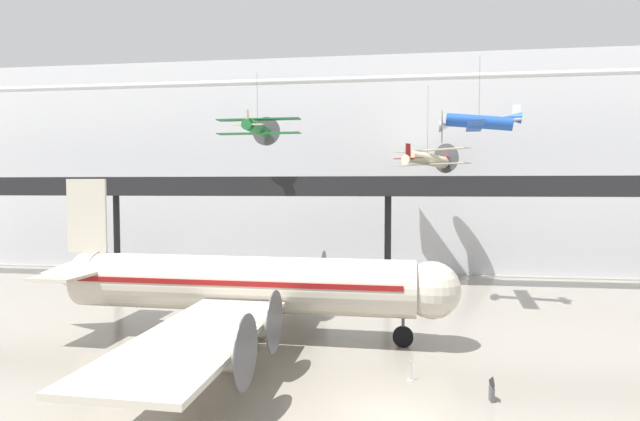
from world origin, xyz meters
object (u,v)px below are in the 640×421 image
(info_sign_pedestal, at_px, (492,392))
(suspended_plane_green_biplane, at_px, (257,128))
(suspended_plane_blue_trainer, at_px, (479,122))
(stanchion_barrier, at_px, (411,375))
(suspended_plane_cream_biplane, at_px, (428,159))
(airliner_silver_main, at_px, (239,284))

(info_sign_pedestal, bearing_deg, suspended_plane_green_biplane, 121.08)
(suspended_plane_blue_trainer, bearing_deg, info_sign_pedestal, 89.90)
(stanchion_barrier, bearing_deg, suspended_plane_cream_biplane, 83.92)
(suspended_plane_green_biplane, xyz_separation_m, info_sign_pedestal, (17.00, -21.68, -15.18))
(suspended_plane_green_biplane, bearing_deg, stanchion_barrier, -143.43)
(airliner_silver_main, relative_size, suspended_plane_blue_trainer, 4.17)
(suspended_plane_cream_biplane, distance_m, stanchion_barrier, 30.19)
(suspended_plane_cream_biplane, bearing_deg, suspended_plane_green_biplane, 155.40)
(suspended_plane_cream_biplane, bearing_deg, info_sign_pedestal, -138.13)
(airliner_silver_main, height_order, info_sign_pedestal, airliner_silver_main)
(info_sign_pedestal, bearing_deg, suspended_plane_blue_trainer, 75.41)
(suspended_plane_blue_trainer, distance_m, stanchion_barrier, 22.90)
(info_sign_pedestal, bearing_deg, airliner_silver_main, 144.74)
(airliner_silver_main, height_order, stanchion_barrier, airliner_silver_main)
(suspended_plane_cream_biplane, xyz_separation_m, suspended_plane_green_biplane, (-16.22, -7.59, 2.60))
(suspended_plane_green_biplane, distance_m, stanchion_barrier, 28.25)
(suspended_plane_cream_biplane, relative_size, stanchion_barrier, 8.36)
(suspended_plane_cream_biplane, relative_size, info_sign_pedestal, 7.26)
(suspended_plane_cream_biplane, distance_m, suspended_plane_blue_trainer, 11.78)
(suspended_plane_blue_trainer, relative_size, info_sign_pedestal, 6.39)
(suspended_plane_cream_biplane, height_order, info_sign_pedestal, suspended_plane_cream_biplane)
(suspended_plane_cream_biplane, xyz_separation_m, suspended_plane_blue_trainer, (3.19, -11.09, 2.35))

